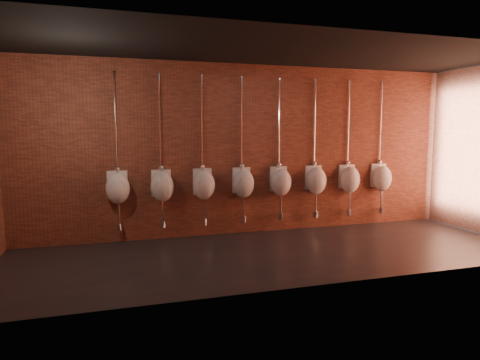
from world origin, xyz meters
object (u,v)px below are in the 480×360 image
object	(u,v)px
urinal_2	(204,184)
urinal_7	(382,178)
urinal_3	(243,183)
urinal_5	(316,180)
urinal_0	(118,188)
urinal_1	(162,186)
urinal_6	(350,179)
urinal_4	(281,182)

from	to	relation	value
urinal_2	urinal_7	size ratio (longest dim) A/B	1.00
urinal_3	urinal_5	bearing A→B (deg)	0.00
urinal_0	urinal_2	size ratio (longest dim) A/B	1.00
urinal_2	urinal_1	bearing A→B (deg)	180.00
urinal_1	urinal_3	size ratio (longest dim) A/B	1.00
urinal_7	urinal_2	bearing A→B (deg)	180.00
urinal_1	urinal_3	bearing A→B (deg)	0.00
urinal_0	urinal_1	distance (m)	0.76
urinal_2	urinal_6	distance (m)	3.03
urinal_2	urinal_6	size ratio (longest dim) A/B	1.00
urinal_0	urinal_5	size ratio (longest dim) A/B	1.00
urinal_3	urinal_7	bearing A→B (deg)	0.00
urinal_0	urinal_5	xyz separation A→B (m)	(3.79, 0.00, 0.00)
urinal_3	urinal_7	size ratio (longest dim) A/B	1.00
urinal_5	urinal_7	size ratio (longest dim) A/B	1.00
urinal_1	urinal_3	xyz separation A→B (m)	(1.52, 0.00, 0.00)
urinal_2	urinal_3	distance (m)	0.76
urinal_1	urinal_4	distance (m)	2.27
urinal_5	urinal_7	world-z (taller)	same
urinal_1	urinal_3	world-z (taller)	same
urinal_0	urinal_2	distance (m)	1.52
urinal_0	urinal_1	world-z (taller)	same
urinal_0	urinal_3	distance (m)	2.27
urinal_5	urinal_6	xyz separation A→B (m)	(0.76, 0.00, 0.00)
urinal_6	urinal_7	world-z (taller)	same
urinal_4	urinal_7	bearing A→B (deg)	0.00
urinal_4	urinal_5	world-z (taller)	same
urinal_2	urinal_7	world-z (taller)	same
urinal_7	urinal_1	bearing A→B (deg)	180.00
urinal_1	urinal_0	bearing A→B (deg)	180.00
urinal_1	urinal_7	size ratio (longest dim) A/B	1.00
urinal_0	urinal_6	distance (m)	4.55
urinal_3	urinal_4	world-z (taller)	same
urinal_0	urinal_7	bearing A→B (deg)	0.00
urinal_1	urinal_6	xyz separation A→B (m)	(3.79, 0.00, 0.00)
urinal_0	urinal_2	bearing A→B (deg)	0.00
urinal_4	urinal_6	size ratio (longest dim) A/B	1.00
urinal_3	urinal_7	distance (m)	3.03
urinal_3	urinal_4	xyz separation A→B (m)	(0.76, 0.00, 0.00)
urinal_2	urinal_5	bearing A→B (deg)	0.00
urinal_0	urinal_4	world-z (taller)	same
urinal_0	urinal_7	size ratio (longest dim) A/B	1.00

